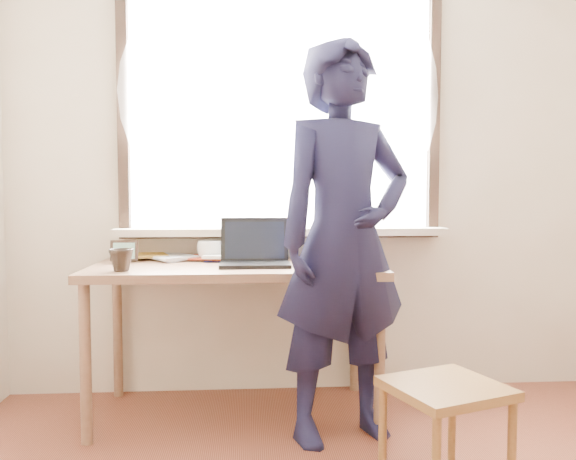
{
  "coord_description": "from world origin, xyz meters",
  "views": [
    {
      "loc": [
        -0.39,
        -1.23,
        1.13
      ],
      "look_at": [
        -0.23,
        0.95,
        1.0
      ],
      "focal_mm": 35.0,
      "sensor_mm": 36.0,
      "label": 1
    }
  ],
  "objects": [
    {
      "name": "person",
      "position": [
        0.05,
        1.32,
        0.92
      ],
      "size": [
        0.78,
        0.64,
        1.85
      ],
      "primitive_type": "imported",
      "rotation": [
        0.0,
        0.0,
        0.33
      ],
      "color": "black",
      "rests_on": "ground"
    },
    {
      "name": "mouse",
      "position": [
        -0.04,
        1.53,
        0.8
      ],
      "size": [
        0.09,
        0.06,
        0.03
      ],
      "primitive_type": "ellipsoid",
      "color": "black",
      "rests_on": "desk"
    },
    {
      "name": "mug_dark",
      "position": [
        -0.98,
        1.41,
        0.83
      ],
      "size": [
        0.12,
        0.12,
        0.1
      ],
      "primitive_type": "imported",
      "rotation": [
        0.0,
        0.0,
        -0.04
      ],
      "color": "black",
      "rests_on": "desk"
    },
    {
      "name": "book_a",
      "position": [
        -0.9,
        1.8,
        0.79
      ],
      "size": [
        0.33,
        0.35,
        0.03
      ],
      "primitive_type": "imported",
      "rotation": [
        0.0,
        0.0,
        0.61
      ],
      "color": "white",
      "rests_on": "desk"
    },
    {
      "name": "mug_white",
      "position": [
        -0.6,
        1.82,
        0.83
      ],
      "size": [
        0.15,
        0.15,
        0.11
      ],
      "primitive_type": "imported",
      "rotation": [
        0.0,
        0.0,
        0.1
      ],
      "color": "white",
      "rests_on": "desk"
    },
    {
      "name": "book_b",
      "position": [
        -0.08,
        1.85,
        0.79
      ],
      "size": [
        0.28,
        0.32,
        0.02
      ],
      "primitive_type": "imported",
      "rotation": [
        0.0,
        0.0,
        -0.33
      ],
      "color": "white",
      "rests_on": "desk"
    },
    {
      "name": "laptop",
      "position": [
        -0.36,
        1.6,
        0.84
      ],
      "size": [
        0.35,
        0.28,
        0.24
      ],
      "color": "black",
      "rests_on": "desk"
    },
    {
      "name": "desk_clutter",
      "position": [
        -0.79,
        1.81,
        0.8
      ],
      "size": [
        0.75,
        0.55,
        0.04
      ],
      "color": "#B03A20",
      "rests_on": "desk"
    },
    {
      "name": "work_chair",
      "position": [
        0.36,
        0.82,
        0.35
      ],
      "size": [
        0.51,
        0.5,
        0.41
      ],
      "color": "brown",
      "rests_on": "ground"
    },
    {
      "name": "desk",
      "position": [
        -0.45,
        1.63,
        0.7
      ],
      "size": [
        1.45,
        0.73,
        0.78
      ],
      "color": "brown",
      "rests_on": "ground"
    },
    {
      "name": "picture_frame",
      "position": [
        -1.04,
        1.73,
        0.83
      ],
      "size": [
        0.14,
        0.03,
        0.11
      ],
      "color": "black",
      "rests_on": "desk"
    }
  ]
}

